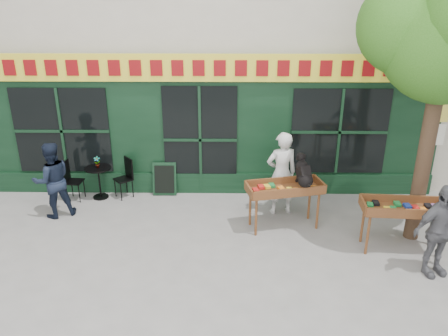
{
  "coord_description": "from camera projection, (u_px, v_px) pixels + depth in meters",
  "views": [
    {
      "loc": [
        0.68,
        -7.32,
        4.5
      ],
      "look_at": [
        0.58,
        0.5,
        1.37
      ],
      "focal_mm": 35.0,
      "sensor_mm": 36.0,
      "label": 1
    }
  ],
  "objects": [
    {
      "name": "man_left",
      "position": [
        52.0,
        180.0,
        9.22
      ],
      "size": [
        1.02,
        0.95,
        1.66
      ],
      "primitive_type": "imported",
      "rotation": [
        0.0,
        0.0,
        3.67
      ],
      "color": "black",
      "rests_on": "ground"
    },
    {
      "name": "bistro_chair_left",
      "position": [
        70.0,
        177.0,
        10.07
      ],
      "size": [
        0.39,
        0.39,
        0.95
      ],
      "rotation": [
        0.0,
        0.0,
        1.49
      ],
      "color": "black",
      "rests_on": "ground"
    },
    {
      "name": "woman",
      "position": [
        281.0,
        174.0,
        9.33
      ],
      "size": [
        0.75,
        0.58,
        1.85
      ],
      "primitive_type": "imported",
      "rotation": [
        0.0,
        0.0,
        3.37
      ],
      "color": "silver",
      "rests_on": "ground"
    },
    {
      "name": "dog",
      "position": [
        304.0,
        170.0,
        8.54
      ],
      "size": [
        0.47,
        0.66,
        0.6
      ],
      "primitive_type": null,
      "rotation": [
        0.0,
        0.0,
        0.23
      ],
      "color": "black",
      "rests_on": "book_cart_center"
    },
    {
      "name": "book_cart_right",
      "position": [
        404.0,
        210.0,
        7.96
      ],
      "size": [
        1.54,
        0.72,
        0.99
      ],
      "rotation": [
        0.0,
        0.0,
        -0.07
      ],
      "color": "brown",
      "rests_on": "ground"
    },
    {
      "name": "bistro_chair_right",
      "position": [
        126.0,
        174.0,
        10.25
      ],
      "size": [
        0.51,
        0.51,
        0.95
      ],
      "rotation": [
        0.0,
        0.0,
        -0.87
      ],
      "color": "black",
      "rests_on": "ground"
    },
    {
      "name": "man_right",
      "position": [
        439.0,
        231.0,
        7.26
      ],
      "size": [
        1.04,
        0.66,
        1.65
      ],
      "primitive_type": "imported",
      "rotation": [
        0.0,
        0.0,
        0.28
      ],
      "color": "#56565B",
      "rests_on": "ground"
    },
    {
      "name": "bistro_table",
      "position": [
        99.0,
        176.0,
        10.16
      ],
      "size": [
        0.6,
        0.6,
        0.76
      ],
      "color": "black",
      "rests_on": "ground"
    },
    {
      "name": "chalkboard",
      "position": [
        164.0,
        179.0,
        10.37
      ],
      "size": [
        0.56,
        0.2,
        0.79
      ],
      "rotation": [
        0.0,
        0.0,
        0.01
      ],
      "color": "black",
      "rests_on": "ground"
    },
    {
      "name": "ground",
      "position": [
        194.0,
        243.0,
        8.48
      ],
      "size": [
        80.0,
        80.0,
        0.0
      ],
      "primitive_type": "plane",
      "color": "slate",
      "rests_on": "ground"
    },
    {
      "name": "potted_plant",
      "position": [
        97.0,
        162.0,
        10.03
      ],
      "size": [
        0.16,
        0.12,
        0.27
      ],
      "primitive_type": "imported",
      "rotation": [
        0.0,
        0.0,
        0.18
      ],
      "color": "gray",
      "rests_on": "bistro_table"
    },
    {
      "name": "book_cart_center",
      "position": [
        285.0,
        190.0,
        8.76
      ],
      "size": [
        1.6,
        0.94,
        0.99
      ],
      "rotation": [
        0.0,
        0.0,
        0.23
      ],
      "color": "brown",
      "rests_on": "ground"
    }
  ]
}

